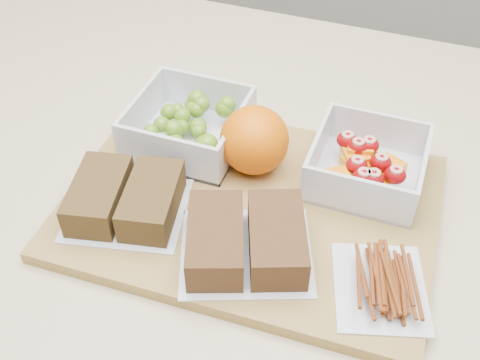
{
  "coord_description": "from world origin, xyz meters",
  "views": [
    {
      "loc": [
        0.17,
        -0.47,
        1.41
      ],
      "look_at": [
        -0.0,
        0.01,
        0.93
      ],
      "focal_mm": 45.0,
      "sensor_mm": 36.0,
      "label": 1
    }
  ],
  "objects": [
    {
      "name": "grape_container",
      "position": [
        -0.09,
        0.06,
        0.94
      ],
      "size": [
        0.13,
        0.13,
        0.06
      ],
      "color": "silver",
      "rests_on": "cutting_board"
    },
    {
      "name": "pretzel_bag",
      "position": [
        0.18,
        -0.08,
        0.93
      ],
      "size": [
        0.12,
        0.13,
        0.03
      ],
      "color": "silver",
      "rests_on": "cutting_board"
    },
    {
      "name": "orange",
      "position": [
        0.0,
        0.04,
        0.96
      ],
      "size": [
        0.08,
        0.08,
        0.08
      ],
      "primitive_type": "sphere",
      "color": "orange",
      "rests_on": "cutting_board"
    },
    {
      "name": "fruit_container",
      "position": [
        0.13,
        0.07,
        0.94
      ],
      "size": [
        0.13,
        0.13,
        0.05
      ],
      "color": "silver",
      "rests_on": "cutting_board"
    },
    {
      "name": "sandwich_bag_center",
      "position": [
        0.04,
        -0.09,
        0.94
      ],
      "size": [
        0.17,
        0.16,
        0.04
      ],
      "color": "silver",
      "rests_on": "cutting_board"
    },
    {
      "name": "cutting_board",
      "position": [
        0.02,
        -0.01,
        0.91
      ],
      "size": [
        0.43,
        0.31,
        0.02
      ],
      "primitive_type": "cube",
      "rotation": [
        0.0,
        0.0,
        0.03
      ],
      "color": "#A27F43",
      "rests_on": "counter"
    },
    {
      "name": "sandwich_bag_left",
      "position": [
        -0.11,
        -0.08,
        0.94
      ],
      "size": [
        0.15,
        0.14,
        0.04
      ],
      "color": "silver",
      "rests_on": "cutting_board"
    }
  ]
}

